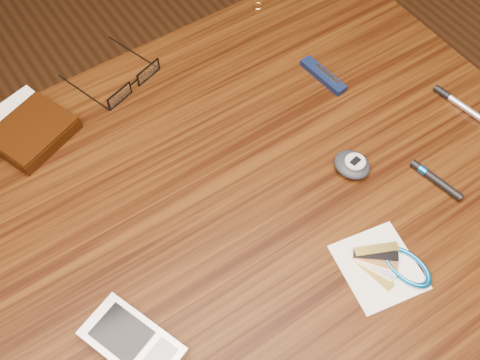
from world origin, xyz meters
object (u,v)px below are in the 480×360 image
Objects in this scene: notepad_keys at (392,266)px; pedometer at (352,165)px; desk at (220,253)px; silver_pen at (464,107)px; eyeglasses at (131,82)px; wallet_and_card at (32,132)px; pda_phone at (132,343)px; pocket_knife at (323,75)px.

pedometer is at bearing 69.31° from notepad_keys.
desk is 0.43m from silver_pen.
eyeglasses is 1.19× the size of notepad_keys.
eyeglasses is 2.33× the size of pedometer.
eyeglasses is 0.37m from pedometer.
silver_pen is (0.40, -0.32, -0.01)m from eyeglasses.
eyeglasses is at bearing 120.84° from pedometer.
wallet_and_card is 1.14× the size of eyeglasses.
wallet_and_card is at bearing 150.72° from silver_pen.
eyeglasses is 0.42m from pda_phone.
pocket_knife is (0.13, 0.31, 0.00)m from notepad_keys.
pedometer is at bearing -59.16° from eyeglasses.
wallet_and_card is 2.67× the size of pedometer.
notepad_keys is at bearing -74.21° from eyeglasses.
wallet_and_card is at bearing -178.14° from eyeglasses.
wallet_and_card reaches higher than pda_phone.
pocket_knife is 0.22m from silver_pen.
wallet_and_card is 0.17m from eyeglasses.
pocket_knife is (0.08, 0.16, -0.00)m from pedometer.
silver_pen is at bearing 4.05° from pda_phone.
notepad_keys and pocket_knife have the same top height.
pedometer is (0.19, -0.31, -0.00)m from eyeglasses.
notepad_keys is 0.94× the size of silver_pen.
wallet_and_card reaches higher than pedometer.
pda_phone is at bearing -94.52° from wallet_and_card.
eyeglasses reaches higher than pedometer.
silver_pen is at bearing 27.23° from notepad_keys.
desk is at bearing 26.62° from pda_phone.
pedometer reaches higher than desk.
desk is at bearing 169.76° from pedometer.
pocket_knife reaches higher than desk.
eyeglasses reaches higher than silver_pen.
wallet_and_card is 1.22× the size of pda_phone.
desk is 0.30m from eyeglasses.
pda_phone is at bearing -153.38° from desk.
pocket_knife is 0.70× the size of silver_pen.
pocket_knife is (0.43, -0.15, -0.01)m from wallet_and_card.
eyeglasses is at bearing 105.79° from notepad_keys.
eyeglasses is at bearing 149.80° from pocket_knife.
wallet_and_card is 0.55m from notepad_keys.
pda_phone is at bearing 163.50° from notepad_keys.
notepad_keys is at bearing -113.00° from pocket_knife.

